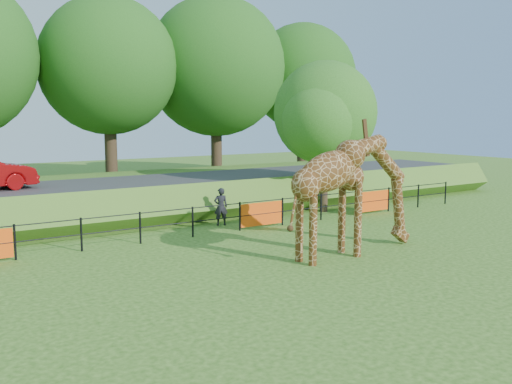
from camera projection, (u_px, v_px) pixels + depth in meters
ground at (344, 294)px, 13.92m from camera, size 90.00×90.00×0.00m
giraffe at (354, 195)px, 17.76m from camera, size 5.30×1.25×3.75m
perimeter_fence at (193, 222)px, 20.45m from camera, size 28.07×0.10×1.10m
embankment at (119, 195)px, 26.62m from camera, size 40.00×9.00×1.30m
road at (130, 183)px, 25.29m from camera, size 40.00×5.00×0.12m
visitor at (221, 207)px, 22.60m from camera, size 0.63×0.51×1.50m
tree_east at (326, 117)px, 25.47m from camera, size 5.40×4.71×6.76m
bg_tree_line at (106, 65)px, 32.15m from camera, size 37.30×8.80×11.82m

